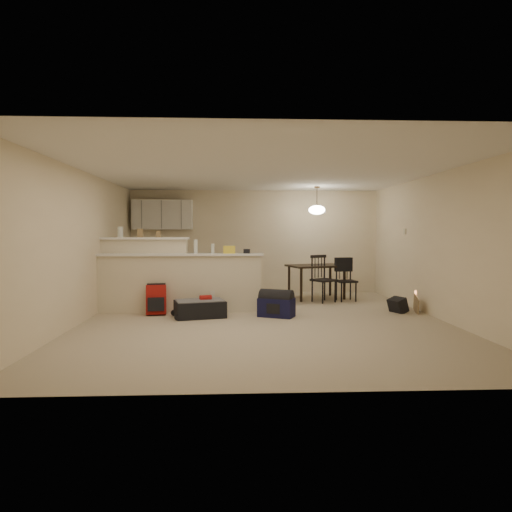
{
  "coord_description": "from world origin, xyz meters",
  "views": [
    {
      "loc": [
        -0.49,
        -7.63,
        1.49
      ],
      "look_at": [
        -0.1,
        0.7,
        1.05
      ],
      "focal_mm": 32.0,
      "sensor_mm": 36.0,
      "label": 1
    }
  ],
  "objects": [
    {
      "name": "bag_lump",
      "position": [
        -0.59,
        0.9,
        1.16
      ],
      "size": [
        0.22,
        0.18,
        0.14
      ],
      "primitive_type": "cube",
      "color": "#93764C",
      "rests_on": "breakfast_bar"
    },
    {
      "name": "thermostat",
      "position": [
        2.98,
        1.55,
        1.5
      ],
      "size": [
        0.02,
        0.12,
        0.12
      ],
      "primitive_type": "cube",
      "color": "beige",
      "rests_on": "room"
    },
    {
      "name": "bottle_b",
      "position": [
        -0.9,
        0.9,
        1.18
      ],
      "size": [
        0.06,
        0.06,
        0.18
      ],
      "primitive_type": "cylinder",
      "color": "silver",
      "rests_on": "breakfast_bar"
    },
    {
      "name": "jar",
      "position": [
        -2.65,
        1.12,
        1.49
      ],
      "size": [
        0.1,
        0.1,
        0.2
      ],
      "primitive_type": "cylinder",
      "color": "silver",
      "rests_on": "breakfast_bar"
    },
    {
      "name": "dining_chair_far",
      "position": [
        1.91,
        2.06,
        0.46
      ],
      "size": [
        0.45,
        0.43,
        0.91
      ],
      "primitive_type": null,
      "rotation": [
        0.0,
        0.0,
        0.14
      ],
      "color": "black",
      "rests_on": "ground"
    },
    {
      "name": "cereal_box",
      "position": [
        -2.28,
        1.12,
        1.47
      ],
      "size": [
        0.1,
        0.07,
        0.16
      ],
      "primitive_type": "cube",
      "color": "#93764C",
      "rests_on": "breakfast_bar"
    },
    {
      "name": "kitchen_counter",
      "position": [
        -2.0,
        3.19,
        0.45
      ],
      "size": [
        1.8,
        0.6,
        0.9
      ],
      "primitive_type": "cube",
      "color": "white",
      "rests_on": "ground"
    },
    {
      "name": "suitcase",
      "position": [
        -1.1,
        0.33,
        0.14
      ],
      "size": [
        0.96,
        0.75,
        0.29
      ],
      "primitive_type": "cube",
      "rotation": [
        0.0,
        0.0,
        0.26
      ],
      "color": "black",
      "rests_on": "ground"
    },
    {
      "name": "dining_chair_near",
      "position": [
        1.4,
        1.93,
        0.5
      ],
      "size": [
        0.59,
        0.58,
        1.0
      ],
      "primitive_type": null,
      "rotation": [
        0.0,
        0.0,
        0.54
      ],
      "color": "black",
      "rests_on": "ground"
    },
    {
      "name": "pendant_lamp",
      "position": [
        1.33,
        2.44,
        1.99
      ],
      "size": [
        0.36,
        0.36,
        0.62
      ],
      "color": "brown",
      "rests_on": "room"
    },
    {
      "name": "breakfast_bar",
      "position": [
        -1.76,
        0.98,
        0.61
      ],
      "size": [
        3.08,
        0.58,
        1.39
      ],
      "color": "beige",
      "rests_on": "ground"
    },
    {
      "name": "bottle_a",
      "position": [
        -1.22,
        0.9,
        1.22
      ],
      "size": [
        0.07,
        0.07,
        0.26
      ],
      "primitive_type": "cylinder",
      "color": "silver",
      "rests_on": "breakfast_bar"
    },
    {
      "name": "black_daypack",
      "position": [
        2.52,
        0.61,
        0.13
      ],
      "size": [
        0.32,
        0.36,
        0.27
      ],
      "primitive_type": "cube",
      "rotation": [
        0.0,
        0.0,
        1.99
      ],
      "color": "black",
      "rests_on": "ground"
    },
    {
      "name": "navy_duffel",
      "position": [
        0.24,
        0.3,
        0.17
      ],
      "size": [
        0.69,
        0.55,
        0.33
      ],
      "primitive_type": "cube",
      "rotation": [
        0.0,
        0.0,
        -0.43
      ],
      "color": "#111237",
      "rests_on": "ground"
    },
    {
      "name": "red_backpack",
      "position": [
        -1.91,
        0.61,
        0.26
      ],
      "size": [
        0.38,
        0.26,
        0.53
      ],
      "primitive_type": "cube",
      "rotation": [
        0.0,
        0.0,
        0.13
      ],
      "color": "#A21512",
      "rests_on": "ground"
    },
    {
      "name": "cardboard_sheet",
      "position": [
        2.85,
        0.56,
        0.15
      ],
      "size": [
        0.09,
        0.39,
        0.3
      ],
      "primitive_type": "cube",
      "rotation": [
        0.0,
        0.0,
        1.39
      ],
      "color": "#93764C",
      "rests_on": "ground"
    },
    {
      "name": "room",
      "position": [
        0.0,
        0.0,
        1.25
      ],
      "size": [
        7.0,
        7.02,
        2.5
      ],
      "color": "#B5A68B",
      "rests_on": "ground"
    },
    {
      "name": "pouch",
      "position": [
        -0.27,
        0.9,
        1.13
      ],
      "size": [
        0.12,
        0.1,
        0.08
      ],
      "primitive_type": "cube",
      "color": "#93764C",
      "rests_on": "breakfast_bar"
    },
    {
      "name": "dining_table",
      "position": [
        1.33,
        2.44,
        0.66
      ],
      "size": [
        1.39,
        1.12,
        0.76
      ],
      "rotation": [
        0.0,
        0.0,
        0.29
      ],
      "color": "black",
      "rests_on": "ground"
    },
    {
      "name": "upper_cabinets",
      "position": [
        -2.2,
        3.32,
        1.9
      ],
      "size": [
        1.4,
        0.34,
        0.7
      ],
      "primitive_type": "cube",
      "color": "white",
      "rests_on": "room"
    },
    {
      "name": "small_box",
      "position": [
        -1.94,
        1.12,
        1.45
      ],
      "size": [
        0.08,
        0.06,
        0.12
      ],
      "primitive_type": "cube",
      "color": "#93764C",
      "rests_on": "breakfast_bar"
    }
  ]
}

